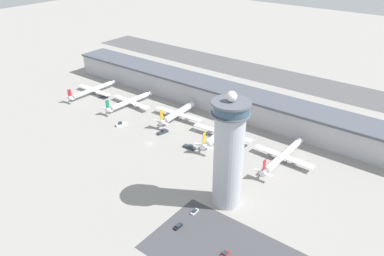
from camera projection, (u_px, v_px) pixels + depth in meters
ground_plane at (150, 144)px, 231.55m from camera, size 1000.00×1000.00×0.00m
terminal_building at (214, 95)px, 276.40m from camera, size 272.73×25.00×17.71m
runway_strip at (267, 75)px, 341.13m from camera, size 409.09×44.00×0.01m
control_tower at (229, 153)px, 169.15m from camera, size 17.26×17.26×57.96m
parking_lot_surface at (225, 254)px, 152.80m from camera, size 64.00×40.00×0.01m
airplane_gate_alpha at (93, 90)px, 299.18m from camera, size 35.71×45.18×10.89m
airplane_gate_bravo at (130, 101)px, 279.00m from camera, size 36.70×42.89×11.39m
airplane_gate_charlie at (177, 113)px, 259.38m from camera, size 37.62×36.84×13.77m
airplane_gate_delta at (222, 132)px, 235.10m from camera, size 41.18×44.97×13.76m
airplane_gate_echo at (283, 156)px, 211.49m from camera, size 36.51×45.32×12.05m
service_truck_catering at (190, 147)px, 225.96m from camera, size 8.34×2.70×2.53m
service_truck_fuel at (104, 96)px, 294.17m from camera, size 6.83×6.77×2.74m
service_truck_baggage at (121, 124)px, 252.17m from camera, size 5.57×7.79×2.82m
service_truck_water at (163, 132)px, 242.91m from camera, size 4.33×7.93×2.65m
car_white_wagon at (178, 226)px, 166.25m from camera, size 1.93×4.60×1.50m
car_red_hatchback at (195, 212)px, 174.97m from camera, size 1.85×4.64×1.41m
car_blue_compact at (225, 254)px, 152.21m from camera, size 1.96×4.04×1.38m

